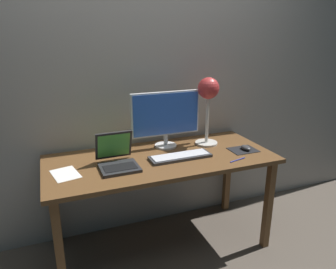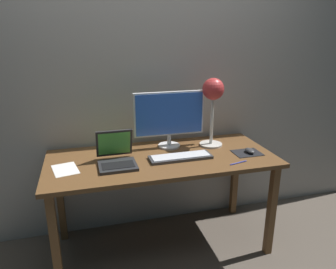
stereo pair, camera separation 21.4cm
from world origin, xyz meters
name	(u,v)px [view 2 (the right image)]	position (x,y,z in m)	size (l,w,h in m)	color
ground_plane	(162,245)	(0.00, 0.00, 0.00)	(4.80, 4.80, 0.00)	brown
back_wall	(149,70)	(0.00, 0.40, 1.30)	(4.80, 0.06, 2.60)	#A8A099
desk	(162,167)	(0.00, 0.00, 0.66)	(1.60, 0.70, 0.74)	brown
monitor	(169,116)	(0.11, 0.19, 0.98)	(0.54, 0.17, 0.43)	silver
keyboard_main	(181,157)	(0.12, -0.07, 0.75)	(0.44, 0.15, 0.03)	#38383A
laptop	(116,155)	(-0.32, -0.03, 0.80)	(0.25, 0.29, 0.22)	#28282B
desk_lamp	(213,96)	(0.43, 0.13, 1.13)	(0.18, 0.18, 0.52)	beige
mousepad	(247,153)	(0.62, -0.09, 0.74)	(0.20, 0.16, 0.00)	black
mouse	(250,151)	(0.64, -0.10, 0.76)	(0.06, 0.10, 0.03)	#38383A
paper_sheet_near_mouse	(65,169)	(-0.65, -0.05, 0.74)	(0.15, 0.21, 0.00)	white
pen	(238,163)	(0.47, -0.25, 0.74)	(0.01, 0.01, 0.14)	#2633A5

